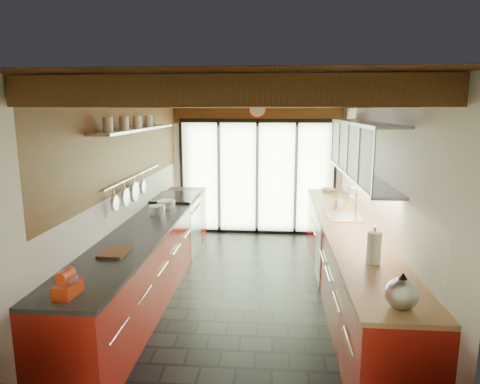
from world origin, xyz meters
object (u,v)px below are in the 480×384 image
at_px(paper_towel, 374,248).
at_px(bowl, 328,190).
at_px(soap_bottle, 339,202).
at_px(stand_mixer, 68,285).
at_px(kettle, 402,292).

bearing_deg(paper_towel, bowl, 90.00).
xyz_separation_m(paper_towel, soap_bottle, (0.00, 2.25, -0.05)).
bearing_deg(soap_bottle, stand_mixer, -128.79).
xyz_separation_m(stand_mixer, kettle, (2.54, -0.01, 0.04)).
bearing_deg(paper_towel, stand_mixer, -160.29).
bearing_deg(soap_bottle, kettle, -90.00).
bearing_deg(paper_towel, soap_bottle, 90.00).
xyz_separation_m(stand_mixer, paper_towel, (2.54, 0.91, 0.07)).
bearing_deg(stand_mixer, soap_bottle, 51.21).
bearing_deg(stand_mixer, kettle, -0.13).
distance_m(stand_mixer, kettle, 2.54).
height_order(kettle, bowl, kettle).
distance_m(stand_mixer, paper_towel, 2.70).
height_order(kettle, paper_towel, paper_towel).
bearing_deg(kettle, bowl, 90.00).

